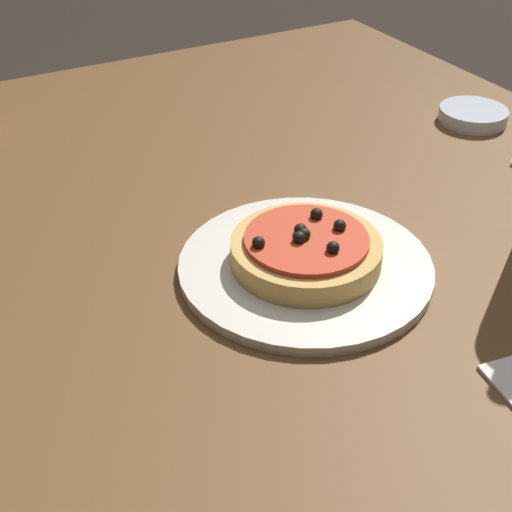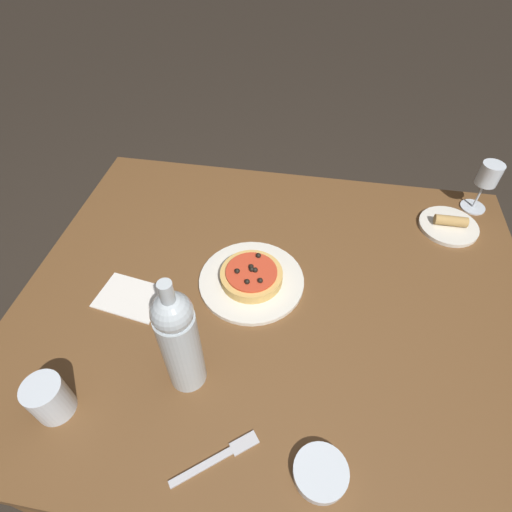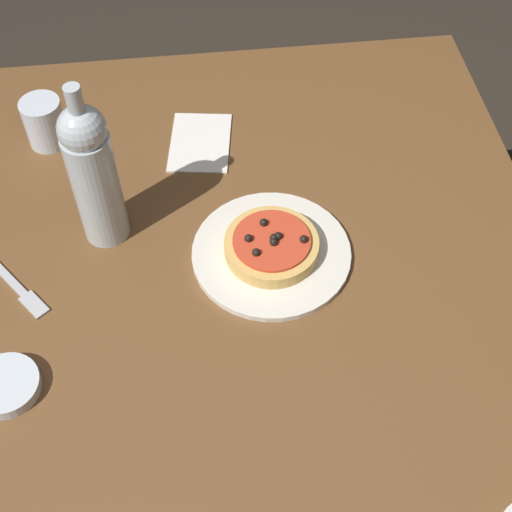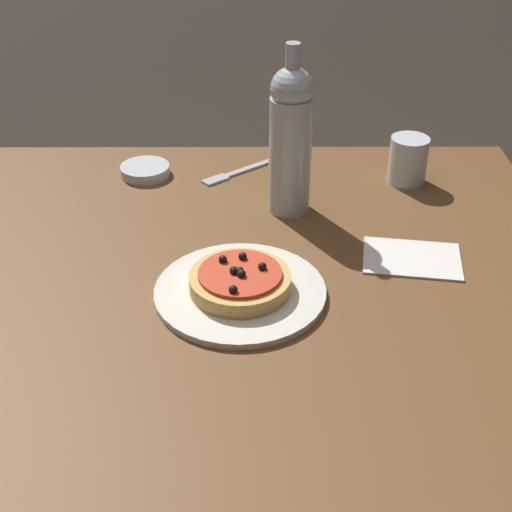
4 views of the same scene
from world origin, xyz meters
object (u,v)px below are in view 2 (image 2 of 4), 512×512
(wine_glass, at_px, (488,178))
(fork, at_px, (221,456))
(dining_table, at_px, (275,316))
(wine_bottle, at_px, (179,340))
(side_plate, at_px, (449,225))
(dinner_plate, at_px, (252,281))
(pizza, at_px, (251,275))
(side_bowl, at_px, (321,472))
(water_cup, at_px, (49,398))

(wine_glass, xyz_separation_m, fork, (-0.62, -0.85, -0.11))
(dining_table, relative_size, wine_bottle, 4.06)
(fork, relative_size, side_plate, 0.90)
(dinner_plate, bearing_deg, side_plate, 29.36)
(dining_table, height_order, wine_glass, wine_glass)
(wine_glass, relative_size, side_plate, 0.94)
(pizza, xyz_separation_m, wine_bottle, (-0.09, -0.28, 0.12))
(side_plate, bearing_deg, side_bowl, -114.60)
(dining_table, relative_size, fork, 8.41)
(dining_table, distance_m, fork, 0.41)
(pizza, height_order, wine_glass, wine_glass)
(dining_table, xyz_separation_m, water_cup, (-0.41, -0.36, 0.13))
(fork, bearing_deg, dining_table, 44.48)
(side_bowl, bearing_deg, dining_table, 109.25)
(wine_bottle, distance_m, side_bowl, 0.36)
(wine_bottle, bearing_deg, side_bowl, -26.62)
(dining_table, height_order, pizza, pizza)
(wine_glass, height_order, side_plate, wine_glass)
(fork, bearing_deg, dinner_plate, 54.36)
(wine_glass, bearing_deg, pizza, -146.88)
(fork, bearing_deg, water_cup, 136.41)
(dining_table, xyz_separation_m, pizza, (-0.07, 0.04, 0.11))
(dining_table, relative_size, dinner_plate, 4.74)
(dinner_plate, height_order, side_bowl, side_bowl)
(side_bowl, xyz_separation_m, side_plate, (0.34, 0.74, -0.00))
(wine_glass, xyz_separation_m, side_plate, (-0.09, -0.11, -0.11))
(dining_table, relative_size, side_plate, 7.61)
(dining_table, xyz_separation_m, wine_glass, (0.57, 0.46, 0.20))
(dining_table, xyz_separation_m, wine_bottle, (-0.16, -0.25, 0.23))
(pizza, relative_size, wine_bottle, 0.50)
(dinner_plate, xyz_separation_m, side_plate, (0.55, 0.31, 0.00))
(water_cup, relative_size, fork, 0.62)
(pizza, height_order, side_plate, pizza)
(wine_bottle, bearing_deg, dinner_plate, 72.38)
(side_bowl, distance_m, side_plate, 0.82)
(wine_bottle, distance_m, side_plate, 0.88)
(wine_bottle, height_order, side_bowl, wine_bottle)
(pizza, bearing_deg, side_bowl, -64.38)
(pizza, xyz_separation_m, water_cup, (-0.34, -0.40, 0.02))
(side_bowl, distance_m, fork, 0.19)
(side_bowl, relative_size, fork, 0.67)
(pizza, xyz_separation_m, side_bowl, (0.21, -0.43, -0.02))
(wine_glass, distance_m, side_plate, 0.18)
(water_cup, distance_m, side_bowl, 0.55)
(wine_bottle, bearing_deg, water_cup, -154.99)
(wine_glass, bearing_deg, dining_table, -141.26)
(wine_glass, bearing_deg, wine_bottle, -136.12)
(water_cup, distance_m, fork, 0.36)
(wine_glass, height_order, wine_bottle, wine_bottle)
(pizza, distance_m, side_bowl, 0.48)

